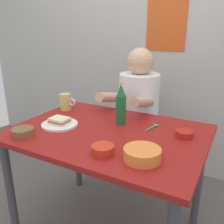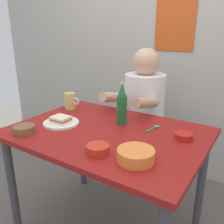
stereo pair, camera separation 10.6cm
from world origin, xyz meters
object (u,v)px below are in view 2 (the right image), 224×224
object	(u,v)px
beer_mug	(70,101)
person_seated	(144,100)
plate_orange	(61,123)
soup_bowl_orange	(136,155)
sandwich	(61,119)
beer_bottle	(122,105)
stool	(142,147)
dining_table	(107,145)

from	to	relation	value
beer_mug	person_seated	bearing A→B (deg)	47.68
plate_orange	soup_bowl_orange	distance (m)	0.62
sandwich	beer_bottle	distance (m)	0.39
person_seated	beer_bottle	world-z (taller)	person_seated
soup_bowl_orange	plate_orange	bearing A→B (deg)	166.45
person_seated	beer_mug	xyz separation A→B (m)	(-0.39, -0.43, 0.03)
person_seated	beer_mug	bearing A→B (deg)	-132.32
stool	dining_table	bearing A→B (deg)	-83.72
plate_orange	soup_bowl_orange	bearing A→B (deg)	-13.55
sandwich	soup_bowl_orange	bearing A→B (deg)	-13.55
stool	plate_orange	world-z (taller)	plate_orange
stool	beer_mug	size ratio (longest dim) A/B	3.57
beer_bottle	sandwich	bearing A→B (deg)	-145.53
person_seated	sandwich	distance (m)	0.73
soup_bowl_orange	sandwich	bearing A→B (deg)	166.45
dining_table	sandwich	world-z (taller)	sandwich
soup_bowl_orange	stool	bearing A→B (deg)	113.56
dining_table	beer_mug	world-z (taller)	beer_mug
stool	beer_bottle	bearing A→B (deg)	-80.55
plate_orange	person_seated	bearing A→B (deg)	71.62
person_seated	beer_mug	distance (m)	0.58
plate_orange	beer_mug	world-z (taller)	beer_mug
dining_table	person_seated	xyz separation A→B (m)	(-0.07, 0.62, 0.12)
dining_table	person_seated	size ratio (longest dim) A/B	1.53
person_seated	sandwich	bearing A→B (deg)	-108.38
dining_table	beer_bottle	size ratio (longest dim) A/B	4.20
sandwich	dining_table	bearing A→B (deg)	13.41
sandwich	soup_bowl_orange	distance (m)	0.61
stool	beer_mug	bearing A→B (deg)	-131.58
stool	person_seated	bearing A→B (deg)	-90.00
stool	sandwich	distance (m)	0.85
dining_table	plate_orange	distance (m)	0.32
dining_table	soup_bowl_orange	world-z (taller)	soup_bowl_orange
stool	person_seated	distance (m)	0.42
soup_bowl_orange	person_seated	bearing A→B (deg)	113.84
sandwich	beer_bottle	world-z (taller)	beer_bottle
beer_bottle	soup_bowl_orange	distance (m)	0.47
dining_table	person_seated	distance (m)	0.63
beer_mug	dining_table	bearing A→B (deg)	-22.76
sandwich	beer_mug	bearing A→B (deg)	121.18
sandwich	beer_bottle	xyz separation A→B (m)	(0.31, 0.21, 0.09)
stool	beer_bottle	distance (m)	0.71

